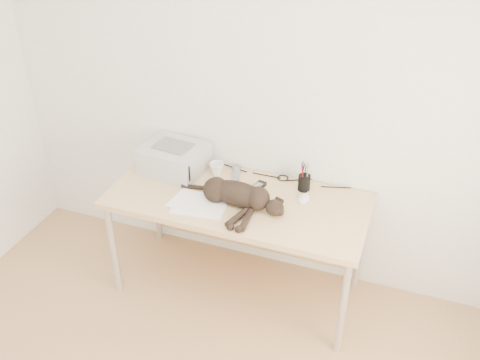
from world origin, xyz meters
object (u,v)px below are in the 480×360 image
at_px(pen_cup, 304,182).
at_px(printer, 174,158).
at_px(mouse, 304,197).
at_px(mug, 217,169).
at_px(cat, 235,195).
at_px(desk, 242,208).

bearing_deg(pen_cup, printer, -175.94).
height_order(printer, mouse, printer).
xyz_separation_m(mug, pen_cup, (0.58, 0.02, 0.01)).
distance_m(cat, mug, 0.36).
bearing_deg(desk, printer, 170.62).
xyz_separation_m(cat, mouse, (0.38, 0.19, -0.05)).
bearing_deg(cat, pen_cup, 45.87).
relative_size(cat, pen_cup, 3.58).
height_order(cat, mouse, cat).
relative_size(desk, cat, 2.29).
bearing_deg(mug, desk, -29.21).
xyz_separation_m(printer, mug, (0.28, 0.04, -0.05)).
height_order(cat, pen_cup, pen_cup).
relative_size(cat, mug, 7.46).
xyz_separation_m(desk, cat, (0.01, -0.15, 0.20)).
height_order(printer, mug, printer).
bearing_deg(desk, pen_cup, 22.02).
distance_m(mug, pen_cup, 0.58).
distance_m(pen_cup, mouse, 0.11).
height_order(printer, cat, printer).
xyz_separation_m(desk, mouse, (0.39, 0.04, 0.15)).
bearing_deg(cat, printer, 160.48).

